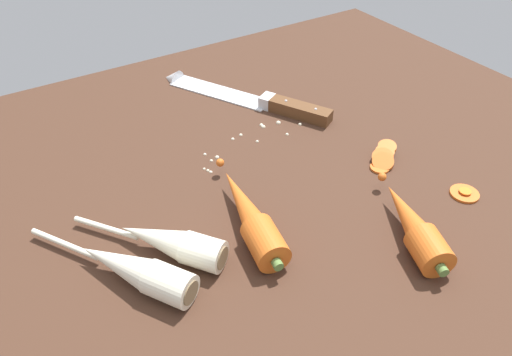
{
  "coord_description": "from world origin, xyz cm",
  "views": [
    {
      "loc": [
        -27.81,
        -46.19,
        43.78
      ],
      "look_at": [
        0.0,
        -2.0,
        1.5
      ],
      "focal_mm": 33.6,
      "sensor_mm": 36.0,
      "label": 1
    }
  ],
  "objects_px": {
    "chefs_knife": "(239,95)",
    "parsnip_mid_left": "(171,243)",
    "carrot_slice_stack": "(383,158)",
    "parsnip_front": "(134,270)",
    "carrot_slice_stray_near": "(465,193)",
    "whole_carrot": "(250,216)",
    "whole_carrot_second": "(414,226)"
  },
  "relations": [
    {
      "from": "carrot_slice_stack",
      "to": "parsnip_mid_left",
      "type": "bearing_deg",
      "value": -179.88
    },
    {
      "from": "parsnip_front",
      "to": "carrot_slice_stack",
      "type": "bearing_deg",
      "value": 2.42
    },
    {
      "from": "parsnip_front",
      "to": "parsnip_mid_left",
      "type": "height_order",
      "value": "same"
    },
    {
      "from": "chefs_knife",
      "to": "parsnip_mid_left",
      "type": "height_order",
      "value": "parsnip_mid_left"
    },
    {
      "from": "whole_carrot",
      "to": "carrot_slice_stack",
      "type": "xyz_separation_m",
      "value": [
        0.24,
        0.01,
        -0.01
      ]
    },
    {
      "from": "whole_carrot",
      "to": "carrot_slice_stack",
      "type": "height_order",
      "value": "whole_carrot"
    },
    {
      "from": "whole_carrot_second",
      "to": "carrot_slice_stack",
      "type": "relative_size",
      "value": 2.74
    },
    {
      "from": "carrot_slice_stack",
      "to": "carrot_slice_stray_near",
      "type": "bearing_deg",
      "value": -69.66
    },
    {
      "from": "parsnip_front",
      "to": "parsnip_mid_left",
      "type": "relative_size",
      "value": 1.14
    },
    {
      "from": "chefs_knife",
      "to": "parsnip_front",
      "type": "xyz_separation_m",
      "value": [
        -0.31,
        -0.3,
        0.01
      ]
    },
    {
      "from": "parsnip_mid_left",
      "to": "carrot_slice_stack",
      "type": "xyz_separation_m",
      "value": [
        0.35,
        0.0,
        -0.01
      ]
    },
    {
      "from": "chefs_knife",
      "to": "whole_carrot_second",
      "type": "bearing_deg",
      "value": -89.48
    },
    {
      "from": "parsnip_front",
      "to": "carrot_slice_stack",
      "type": "distance_m",
      "value": 0.4
    },
    {
      "from": "carrot_slice_stray_near",
      "to": "parsnip_front",
      "type": "bearing_deg",
      "value": 167.33
    },
    {
      "from": "whole_carrot_second",
      "to": "carrot_slice_stack",
      "type": "height_order",
      "value": "whole_carrot_second"
    },
    {
      "from": "whole_carrot",
      "to": "whole_carrot_second",
      "type": "height_order",
      "value": "same"
    },
    {
      "from": "whole_carrot_second",
      "to": "parsnip_mid_left",
      "type": "height_order",
      "value": "whole_carrot_second"
    },
    {
      "from": "parsnip_front",
      "to": "carrot_slice_stray_near",
      "type": "distance_m",
      "value": 0.45
    },
    {
      "from": "chefs_knife",
      "to": "carrot_slice_stray_near",
      "type": "xyz_separation_m",
      "value": [
        0.13,
        -0.4,
        -0.0
      ]
    },
    {
      "from": "parsnip_mid_left",
      "to": "carrot_slice_stray_near",
      "type": "bearing_deg",
      "value": -16.5
    },
    {
      "from": "chefs_knife",
      "to": "whole_carrot",
      "type": "distance_m",
      "value": 0.33
    },
    {
      "from": "whole_carrot",
      "to": "parsnip_mid_left",
      "type": "distance_m",
      "value": 0.1
    },
    {
      "from": "chefs_knife",
      "to": "carrot_slice_stack",
      "type": "height_order",
      "value": "chefs_knife"
    },
    {
      "from": "whole_carrot_second",
      "to": "carrot_slice_stack",
      "type": "distance_m",
      "value": 0.16
    },
    {
      "from": "whole_carrot",
      "to": "carrot_slice_stack",
      "type": "bearing_deg",
      "value": 3.13
    },
    {
      "from": "chefs_knife",
      "to": "whole_carrot",
      "type": "height_order",
      "value": "whole_carrot"
    },
    {
      "from": "parsnip_mid_left",
      "to": "carrot_slice_stack",
      "type": "relative_size",
      "value": 2.89
    },
    {
      "from": "chefs_knife",
      "to": "parsnip_front",
      "type": "distance_m",
      "value": 0.43
    },
    {
      "from": "carrot_slice_stack",
      "to": "chefs_knife",
      "type": "bearing_deg",
      "value": 107.05
    },
    {
      "from": "chefs_knife",
      "to": "whole_carrot",
      "type": "relative_size",
      "value": 1.5
    },
    {
      "from": "chefs_knife",
      "to": "parsnip_mid_left",
      "type": "xyz_separation_m",
      "value": [
        -0.26,
        -0.28,
        0.01
      ]
    },
    {
      "from": "chefs_knife",
      "to": "parsnip_mid_left",
      "type": "relative_size",
      "value": 1.78
    }
  ]
}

